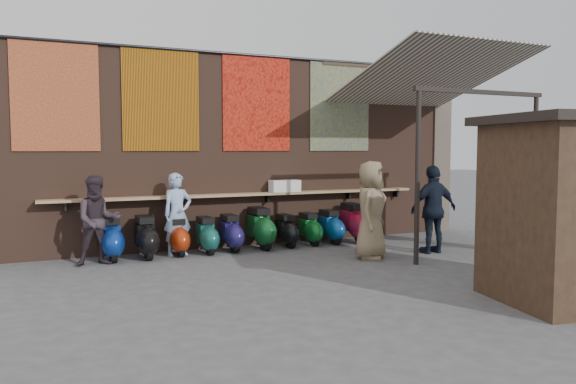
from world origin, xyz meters
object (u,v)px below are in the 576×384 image
Objects in this scene: shelf_box at (285,186)px; diner_left at (178,214)px; scooter_stool_7 at (309,229)px; shopper_grey at (535,210)px; scooter_stool_1 at (146,237)px; scooter_stool_2 at (177,237)px; shopper_tan at (371,210)px; scooter_stool_0 at (111,239)px; scooter_stool_9 at (354,223)px; diner_right at (98,221)px; scooter_stool_8 at (331,227)px; scooter_stool_6 at (286,231)px; scooter_stool_3 at (207,235)px; scooter_stool_5 at (260,228)px; scooter_stool_4 at (231,233)px; shopper_navy at (433,209)px.

shelf_box is 2.45m from diner_left.
shopper_grey is at bearing -39.53° from scooter_stool_7.
shelf_box is 0.77× the size of scooter_stool_1.
shelf_box is 2.56m from scooter_stool_2.
shopper_tan reaches higher than scooter_stool_2.
scooter_stool_0 is 4.07m from scooter_stool_7.
scooter_stool_7 is 0.80× the size of scooter_stool_9.
diner_right is (-1.49, -0.32, -0.00)m from diner_left.
diner_right is (-4.83, -0.34, 0.43)m from scooter_stool_8.
shopper_tan is at bearing 6.88° from shopper_grey.
scooter_stool_7 is (0.56, 0.04, 0.00)m from scooter_stool_6.
scooter_stool_9 reaches higher than scooter_stool_1.
scooter_stool_7 is at bearing -11.28° from diner_left.
scooter_stool_3 is 0.99× the size of scooter_stool_8.
shopper_tan is (1.47, -1.84, 0.49)m from scooter_stool_5.
shelf_box is at bearing 163.38° from scooter_stool_8.
scooter_stool_3 is at bearing -2.04° from scooter_stool_0.
diner_left reaches higher than scooter_stool_7.
shopper_tan is (3.19, -1.81, 0.12)m from diner_left.
scooter_stool_3 is 0.43× the size of shopper_grey.
scooter_stool_4 reaches higher than scooter_stool_8.
shopper_grey is 3.25m from shopper_tan.
scooter_stool_4 is at bearing -167.96° from shelf_box.
scooter_stool_9 is at bearing -1.11° from scooter_stool_4.
diner_left reaches higher than scooter_stool_6.
scooter_stool_0 reaches higher than scooter_stool_4.
scooter_stool_2 is at bearing -173.61° from shelf_box.
scooter_stool_8 is (2.79, 0.05, 0.00)m from scooter_stool_3.
scooter_stool_9 is 3.93m from diner_left.
shopper_tan reaches higher than diner_left.
scooter_stool_0 is 6.15m from shopper_navy.
shopper_navy is at bearing -17.74° from scooter_stool_0.
scooter_stool_4 is 1.21m from scooter_stool_6.
scooter_stool_1 is 0.45× the size of shopper_tan.
scooter_stool_3 is 0.41× the size of shopper_tan.
scooter_stool_9 is (1.63, -0.03, 0.09)m from scooter_stool_6.
shelf_box reaches higher than scooter_stool_4.
scooter_stool_8 is 0.44× the size of shopper_grey.
scooter_stool_9 is 0.51× the size of shopper_grey.
diner_right is at bearing -170.87° from shelf_box.
scooter_stool_6 is (0.57, -0.03, -0.08)m from scooter_stool_5.
diner_right is at bearing -175.13° from scooter_stool_6.
scooter_stool_1 is 1.69m from scooter_stool_4.
scooter_stool_8 reaches higher than scooter_stool_3.
shelf_box is 1.10m from scooter_stool_5.
shopper_navy is 0.95× the size of shopper_tan.
scooter_stool_2 is 3.72m from shopper_tan.
diner_right is 0.87× the size of shopper_tan.
scooter_stool_1 is at bearing -174.75° from scooter_stool_2.
scooter_stool_1 is 3.96m from scooter_stool_8.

